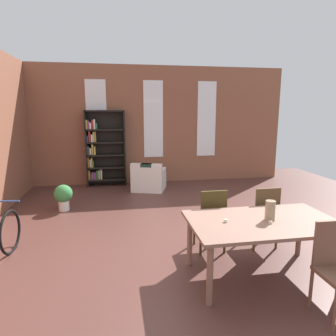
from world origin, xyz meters
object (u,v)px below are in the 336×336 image
(dining_chair_far_right, at_px, (263,215))
(dining_chair_far_left, at_px, (211,218))
(dining_table, at_px, (263,226))
(bookshelf_tall, at_px, (103,149))
(potted_plant_by_shelf, at_px, (63,196))
(armchair_white, at_px, (149,180))
(vase_on_table, at_px, (270,210))

(dining_chair_far_right, bearing_deg, dining_chair_far_left, -180.00)
(dining_chair_far_left, bearing_deg, dining_chair_far_right, 0.00)
(dining_table, xyz_separation_m, bookshelf_tall, (-2.12, 5.09, 0.38))
(potted_plant_by_shelf, bearing_deg, armchair_white, 35.01)
(vase_on_table, distance_m, dining_chair_far_left, 0.97)
(dining_chair_far_left, bearing_deg, dining_table, -61.82)
(bookshelf_tall, distance_m, armchair_white, 1.58)
(dining_chair_far_right, distance_m, potted_plant_by_shelf, 3.99)
(dining_chair_far_right, bearing_deg, dining_table, -118.24)
(vase_on_table, bearing_deg, bookshelf_tall, 113.34)
(dining_table, relative_size, vase_on_table, 7.49)
(dining_table, height_order, vase_on_table, vase_on_table)
(dining_chair_far_left, distance_m, armchair_white, 3.67)
(dining_table, distance_m, dining_chair_far_right, 0.88)
(dining_table, bearing_deg, bookshelf_tall, 112.56)
(armchair_white, bearing_deg, vase_on_table, -77.00)
(bookshelf_tall, bearing_deg, dining_chair_far_right, -59.77)
(dining_chair_far_left, height_order, potted_plant_by_shelf, dining_chair_far_left)
(armchair_white, distance_m, potted_plant_by_shelf, 2.35)
(dining_chair_far_right, bearing_deg, armchair_white, 110.27)
(bookshelf_tall, relative_size, potted_plant_by_shelf, 3.78)
(bookshelf_tall, xyz_separation_m, armchair_white, (1.19, -0.71, -0.76))
(dining_chair_far_right, relative_size, potted_plant_by_shelf, 1.73)
(dining_table, bearing_deg, dining_chair_far_right, 61.76)
(vase_on_table, relative_size, dining_chair_far_right, 0.25)
(dining_chair_far_left, height_order, armchair_white, dining_chair_far_left)
(dining_table, height_order, potted_plant_by_shelf, dining_table)
(vase_on_table, relative_size, bookshelf_tall, 0.12)
(vase_on_table, xyz_separation_m, bookshelf_tall, (-2.20, 5.09, 0.18))
(vase_on_table, xyz_separation_m, potted_plant_by_shelf, (-2.94, 3.04, -0.53))
(armchair_white, height_order, potted_plant_by_shelf, armchair_white)
(dining_chair_far_right, distance_m, bookshelf_tall, 5.04)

